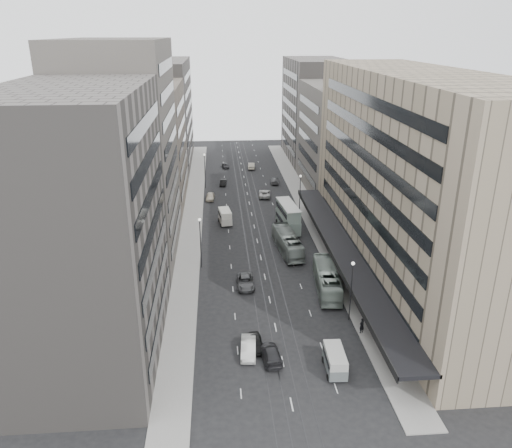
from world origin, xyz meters
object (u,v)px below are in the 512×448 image
object	(u,v)px
bus_far	(288,242)
sedan_2	(245,282)
sedan_1	(248,348)
double_decker	(288,216)
vw_microbus	(335,360)
bus_near	(327,279)
pedestrian	(362,326)
panel_van	(225,216)
sedan_0	(256,343)

from	to	relation	value
bus_far	sedan_2	xyz separation A→B (m)	(-7.85, -11.76, -0.97)
sedan_1	sedan_2	distance (m)	16.39
double_decker	vw_microbus	world-z (taller)	double_decker
bus_near	pedestrian	world-z (taller)	bus_near
pedestrian	bus_near	bearing A→B (deg)	-109.10
sedan_2	bus_far	bearing A→B (deg)	56.15
vw_microbus	pedestrian	bearing A→B (deg)	56.35
double_decker	pedestrian	bearing A→B (deg)	-89.12
double_decker	pedestrian	size ratio (longest dim) A/B	4.73
sedan_1	pedestrian	xyz separation A→B (m)	(14.20, 2.94, 0.37)
sedan_2	pedestrian	bearing A→B (deg)	-44.92
panel_van	double_decker	bearing A→B (deg)	-27.02
vw_microbus	pedestrian	distance (m)	8.45
sedan_2	sedan_0	bearing A→B (deg)	-89.08
double_decker	pedestrian	distance (m)	35.30
bus_far	double_decker	world-z (taller)	double_decker
panel_van	pedestrian	world-z (taller)	panel_van
double_decker	sedan_1	world-z (taller)	double_decker
bus_near	panel_van	distance (m)	30.99
double_decker	vw_microbus	xyz separation A→B (m)	(-0.67, -41.85, -1.36)
double_decker	sedan_1	xyz separation A→B (m)	(-9.92, -37.94, -1.97)
sedan_1	sedan_2	bearing A→B (deg)	92.16
bus_far	double_decker	xyz separation A→B (m)	(1.42, 9.80, 1.07)
sedan_0	bus_far	bearing A→B (deg)	71.23
vw_microbus	sedan_1	size ratio (longest dim) A/B	0.98
bus_far	pedestrian	xyz separation A→B (m)	(5.70, -25.20, -0.54)
sedan_0	vw_microbus	bearing A→B (deg)	-33.81
bus_far	sedan_0	bearing A→B (deg)	68.83
double_decker	panel_van	world-z (taller)	double_decker
panel_van	sedan_2	bearing A→B (deg)	-92.30
bus_near	double_decker	distance (m)	23.68
panel_van	sedan_0	world-z (taller)	panel_van
bus_near	sedan_2	distance (m)	11.83
double_decker	sedan_0	world-z (taller)	double_decker
bus_near	sedan_0	size ratio (longest dim) A/B	2.98
panel_van	pedestrian	bearing A→B (deg)	-75.47
bus_far	double_decker	distance (m)	9.96
bus_far	vw_microbus	distance (m)	32.06
bus_near	double_decker	xyz separation A→B (m)	(-2.36, 23.53, 1.06)
vw_microbus	bus_far	bearing A→B (deg)	93.54
double_decker	bus_far	bearing A→B (deg)	-104.31
vw_microbus	sedan_1	xyz separation A→B (m)	(-9.25, 3.91, -0.61)
pedestrian	bus_far	bearing A→B (deg)	-105.86
sedan_1	pedestrian	world-z (taller)	pedestrian
bus_near	bus_far	world-z (taller)	bus_near
bus_far	pedestrian	size ratio (longest dim) A/B	6.01
sedan_1	pedestrian	distance (m)	14.50
bus_near	double_decker	bearing A→B (deg)	-78.95
sedan_2	pedestrian	xyz separation A→B (m)	(13.54, -13.44, 0.44)
pedestrian	vw_microbus	bearing A→B (deg)	25.56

